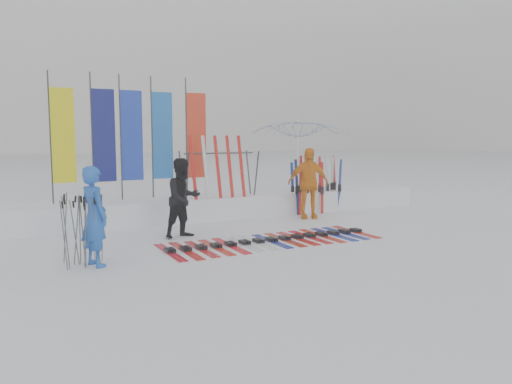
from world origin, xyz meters
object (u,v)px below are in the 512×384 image
person_blue (94,216)px  person_yellow (308,183)px  ski_row (271,240)px  ski_rack (219,168)px  tent_canopy (298,162)px  person_black (183,198)px

person_blue → person_yellow: person_yellow is taller
ski_row → ski_rack: ski_rack is taller
tent_canopy → ski_rack: size_ratio=1.55×
person_blue → person_yellow: size_ratio=0.90×
person_yellow → ski_row: size_ratio=0.41×
tent_canopy → ski_row: 5.70m
tent_canopy → ski_row: tent_canopy is taller
person_blue → person_yellow: bearing=-85.5°
ski_rack → person_blue: bearing=-137.1°
ski_row → ski_rack: (0.20, 3.26, 1.35)m
tent_canopy → person_black: bearing=-147.9°
person_yellow → ski_rack: person_yellow is taller
person_yellow → ski_rack: 2.45m
person_blue → ski_row: size_ratio=0.37×
person_blue → tent_canopy: (7.07, 4.72, 0.55)m
ski_rack → person_yellow: bearing=-25.8°
person_blue → ski_row: (3.68, 0.35, -0.83)m
ski_row → tent_canopy: bearing=52.2°
person_black → ski_row: person_black is taller
person_blue → person_black: bearing=-71.3°
person_blue → person_black: 2.73m
ski_row → ski_rack: bearing=86.5°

